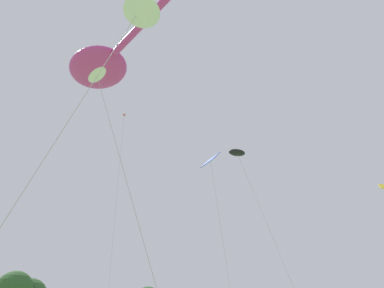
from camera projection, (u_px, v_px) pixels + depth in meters
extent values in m
ellipsoid|color=#CC3899|center=(98.00, 69.00, 18.87)|extent=(3.83, 4.36, 0.97)
cylinder|color=#CC3899|center=(141.00, 25.00, 15.99)|extent=(1.60, 4.79, 0.35)
ellipsoid|color=white|center=(97.00, 75.00, 18.65)|extent=(1.11, 1.76, 0.35)
cylinder|color=#B2B2B7|center=(130.00, 192.00, 15.18)|extent=(4.29, 2.49, 13.78)
cube|color=blue|center=(210.00, 160.00, 20.61)|extent=(1.02, 1.38, 1.00)
cylinder|color=#B2B2B7|center=(225.00, 252.00, 19.08)|extent=(2.33, 1.44, 10.56)
ellipsoid|color=pink|center=(124.00, 115.00, 31.79)|extent=(0.52, 0.60, 0.17)
cylinder|color=#B2B2B7|center=(115.00, 216.00, 27.72)|extent=(0.71, 1.10, 19.22)
cone|color=white|center=(144.00, 3.00, 10.31)|extent=(1.67, 1.67, 1.17)
cylinder|color=#B2B2B7|center=(42.00, 162.00, 8.37)|extent=(3.53, 3.11, 10.23)
ellipsoid|color=black|center=(237.00, 153.00, 23.36)|extent=(1.28, 0.87, 0.38)
cylinder|color=#B2B2B7|center=(276.00, 246.00, 21.28)|extent=(4.84, 0.21, 12.21)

